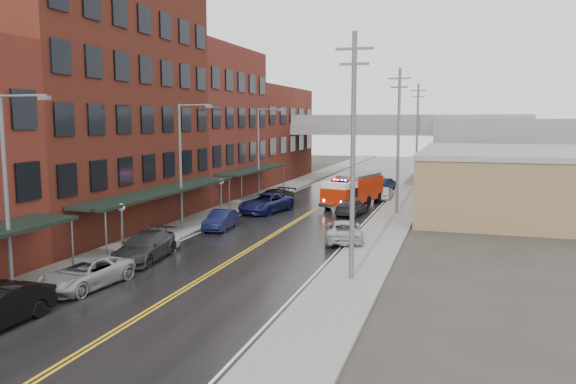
# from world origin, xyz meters

# --- Properties ---
(road) EXTENTS (11.00, 160.00, 0.02)m
(road) POSITION_xyz_m (0.00, 30.00, 0.01)
(road) COLOR black
(road) RESTS_ON ground
(sidewalk_left) EXTENTS (3.00, 160.00, 0.15)m
(sidewalk_left) POSITION_xyz_m (-7.30, 30.00, 0.07)
(sidewalk_left) COLOR slate
(sidewalk_left) RESTS_ON ground
(sidewalk_right) EXTENTS (3.00, 160.00, 0.15)m
(sidewalk_right) POSITION_xyz_m (7.30, 30.00, 0.07)
(sidewalk_right) COLOR slate
(sidewalk_right) RESTS_ON ground
(curb_left) EXTENTS (0.30, 160.00, 0.15)m
(curb_left) POSITION_xyz_m (-5.65, 30.00, 0.07)
(curb_left) COLOR gray
(curb_left) RESTS_ON ground
(curb_right) EXTENTS (0.30, 160.00, 0.15)m
(curb_right) POSITION_xyz_m (5.65, 30.00, 0.07)
(curb_right) COLOR gray
(curb_right) RESTS_ON ground
(brick_building_b) EXTENTS (9.00, 20.00, 18.00)m
(brick_building_b) POSITION_xyz_m (-13.30, 23.00, 9.00)
(brick_building_b) COLOR #4F2115
(brick_building_b) RESTS_ON ground
(brick_building_c) EXTENTS (9.00, 15.00, 15.00)m
(brick_building_c) POSITION_xyz_m (-13.30, 40.50, 7.50)
(brick_building_c) COLOR maroon
(brick_building_c) RESTS_ON ground
(brick_building_far) EXTENTS (9.00, 20.00, 12.00)m
(brick_building_far) POSITION_xyz_m (-13.30, 58.00, 6.00)
(brick_building_far) COLOR maroon
(brick_building_far) RESTS_ON ground
(tan_building) EXTENTS (14.00, 22.00, 5.00)m
(tan_building) POSITION_xyz_m (16.00, 40.00, 2.50)
(tan_building) COLOR #8F6E4D
(tan_building) RESTS_ON ground
(right_far_block) EXTENTS (18.00, 30.00, 8.00)m
(right_far_block) POSITION_xyz_m (18.00, 70.00, 4.00)
(right_far_block) COLOR slate
(right_far_block) RESTS_ON ground
(awning_1) EXTENTS (2.60, 18.00, 3.09)m
(awning_1) POSITION_xyz_m (-7.49, 23.00, 2.99)
(awning_1) COLOR black
(awning_1) RESTS_ON ground
(awning_2) EXTENTS (2.60, 13.00, 3.09)m
(awning_2) POSITION_xyz_m (-7.49, 40.50, 2.99)
(awning_2) COLOR black
(awning_2) RESTS_ON ground
(globe_lamp_1) EXTENTS (0.44, 0.44, 3.12)m
(globe_lamp_1) POSITION_xyz_m (-6.40, 16.00, 2.31)
(globe_lamp_1) COLOR #59595B
(globe_lamp_1) RESTS_ON ground
(globe_lamp_2) EXTENTS (0.44, 0.44, 3.12)m
(globe_lamp_2) POSITION_xyz_m (-6.40, 30.00, 2.31)
(globe_lamp_2) COLOR #59595B
(globe_lamp_2) RESTS_ON ground
(street_lamp_0) EXTENTS (2.64, 0.22, 9.00)m
(street_lamp_0) POSITION_xyz_m (-6.55, 8.00, 5.19)
(street_lamp_0) COLOR #59595B
(street_lamp_0) RESTS_ON ground
(street_lamp_1) EXTENTS (2.64, 0.22, 9.00)m
(street_lamp_1) POSITION_xyz_m (-6.55, 24.00, 5.19)
(street_lamp_1) COLOR #59595B
(street_lamp_1) RESTS_ON ground
(street_lamp_2) EXTENTS (2.64, 0.22, 9.00)m
(street_lamp_2) POSITION_xyz_m (-6.55, 40.00, 5.19)
(street_lamp_2) COLOR #59595B
(street_lamp_2) RESTS_ON ground
(utility_pole_0) EXTENTS (1.80, 0.24, 12.00)m
(utility_pole_0) POSITION_xyz_m (7.20, 15.00, 6.31)
(utility_pole_0) COLOR #59595B
(utility_pole_0) RESTS_ON ground
(utility_pole_1) EXTENTS (1.80, 0.24, 12.00)m
(utility_pole_1) POSITION_xyz_m (7.20, 35.00, 6.31)
(utility_pole_1) COLOR #59595B
(utility_pole_1) RESTS_ON ground
(utility_pole_2) EXTENTS (1.80, 0.24, 12.00)m
(utility_pole_2) POSITION_xyz_m (7.20, 55.00, 6.31)
(utility_pole_2) COLOR #59595B
(utility_pole_2) RESTS_ON ground
(overpass) EXTENTS (40.00, 10.00, 7.50)m
(overpass) POSITION_xyz_m (0.00, 62.00, 5.99)
(overpass) COLOR slate
(overpass) RESTS_ON ground
(fire_truck) EXTENTS (4.79, 8.31, 2.89)m
(fire_truck) POSITION_xyz_m (2.83, 38.77, 1.57)
(fire_truck) COLOR #B31F08
(fire_truck) RESTS_ON ground
(parked_car_left_2) EXTENTS (2.80, 5.21, 1.39)m
(parked_car_left_2) POSITION_xyz_m (-4.59, 10.20, 0.70)
(parked_car_left_2) COLOR gray
(parked_car_left_2) RESTS_ON ground
(parked_car_left_3) EXTENTS (2.72, 5.52, 1.54)m
(parked_car_left_3) POSITION_xyz_m (-4.75, 15.70, 0.77)
(parked_car_left_3) COLOR #272729
(parked_car_left_3) RESTS_ON ground
(parked_car_left_4) EXTENTS (2.14, 4.18, 1.36)m
(parked_car_left_4) POSITION_xyz_m (-5.00, 16.80, 0.68)
(parked_car_left_4) COLOR silver
(parked_car_left_4) RESTS_ON ground
(parked_car_left_5) EXTENTS (1.77, 4.31, 1.39)m
(parked_car_left_5) POSITION_xyz_m (-4.29, 25.19, 0.70)
(parked_car_left_5) COLOR #0E1234
(parked_car_left_5) RESTS_ON ground
(parked_car_left_6) EXTENTS (3.93, 6.33, 1.63)m
(parked_car_left_6) POSITION_xyz_m (-3.65, 33.20, 0.82)
(parked_car_left_6) COLOR #121545
(parked_car_left_6) RESTS_ON ground
(parked_car_left_7) EXTENTS (3.34, 5.83, 1.59)m
(parked_car_left_7) POSITION_xyz_m (-4.02, 36.16, 0.80)
(parked_car_left_7) COLOR black
(parked_car_left_7) RESTS_ON ground
(parked_car_right_0) EXTENTS (3.42, 5.50, 1.42)m
(parked_car_right_0) POSITION_xyz_m (5.00, 23.80, 0.71)
(parked_car_right_0) COLOR #9EA1A6
(parked_car_right_0) RESTS_ON ground
(parked_car_right_1) EXTENTS (2.39, 4.75, 1.32)m
(parked_car_right_1) POSITION_xyz_m (3.60, 34.20, 0.66)
(parked_car_right_1) COLOR #29292C
(parked_car_right_1) RESTS_ON ground
(parked_car_right_2) EXTENTS (1.64, 4.06, 1.38)m
(parked_car_right_2) POSITION_xyz_m (5.00, 43.80, 0.69)
(parked_car_right_2) COLOR silver
(parked_car_right_2) RESTS_ON ground
(parked_car_right_3) EXTENTS (2.43, 4.35, 1.36)m
(parked_car_right_3) POSITION_xyz_m (4.02, 52.03, 0.68)
(parked_car_right_3) COLOR black
(parked_car_right_3) RESTS_ON ground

